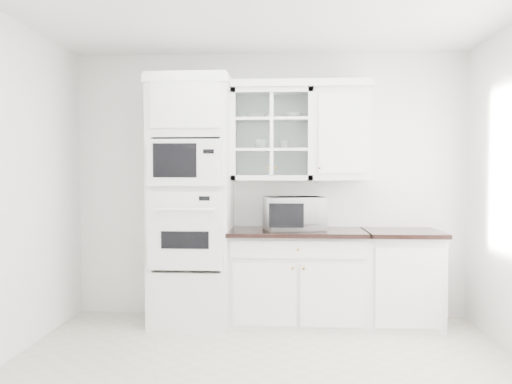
{
  "coord_description": "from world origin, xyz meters",
  "views": [
    {
      "loc": [
        0.15,
        -3.4,
        1.46
      ],
      "look_at": [
        -0.1,
        1.05,
        1.3
      ],
      "focal_mm": 35.0,
      "sensor_mm": 36.0,
      "label": 1
    }
  ],
  "objects": [
    {
      "name": "crown_molding",
      "position": [
        -0.07,
        1.56,
        2.33
      ],
      "size": [
        2.14,
        0.38,
        0.07
      ],
      "primitive_type": "cube",
      "color": "white",
      "rests_on": "room_shell"
    },
    {
      "name": "base_cabinet_run",
      "position": [
        0.28,
        1.45,
        0.46
      ],
      "size": [
        1.32,
        0.67,
        0.92
      ],
      "color": "white",
      "rests_on": "ground"
    },
    {
      "name": "ground",
      "position": [
        0.0,
        0.0,
        0.01
      ],
      "size": [
        4.0,
        3.5,
        0.01
      ],
      "primitive_type": "cube",
      "color": "#BDB7A1",
      "rests_on": "ground"
    },
    {
      "name": "cup_a",
      "position": [
        -0.08,
        1.58,
        1.76
      ],
      "size": [
        0.14,
        0.14,
        0.1
      ],
      "primitive_type": "imported",
      "rotation": [
        0.0,
        0.0,
        -0.12
      ],
      "color": "white",
      "rests_on": "upper_cabinet_glass"
    },
    {
      "name": "extra_base_cabinet",
      "position": [
        1.28,
        1.45,
        0.46
      ],
      "size": [
        0.72,
        0.67,
        0.92
      ],
      "color": "white",
      "rests_on": "ground"
    },
    {
      "name": "upper_cabinet_glass",
      "position": [
        0.03,
        1.58,
        1.85
      ],
      "size": [
        0.8,
        0.33,
        0.9
      ],
      "color": "white",
      "rests_on": "room_shell"
    },
    {
      "name": "upper_cabinet_solid",
      "position": [
        0.71,
        1.58,
        1.85
      ],
      "size": [
        0.55,
        0.33,
        0.9
      ],
      "primitive_type": "cube",
      "color": "white",
      "rests_on": "room_shell"
    },
    {
      "name": "room_shell",
      "position": [
        0.0,
        0.43,
        1.78
      ],
      "size": [
        4.0,
        3.5,
        2.7
      ],
      "color": "white",
      "rests_on": "ground"
    },
    {
      "name": "bowl_b",
      "position": [
        0.23,
        1.6,
        2.04
      ],
      "size": [
        0.19,
        0.19,
        0.06
      ],
      "primitive_type": "imported",
      "rotation": [
        0.0,
        0.0,
        -0.04
      ],
      "color": "white",
      "rests_on": "upper_cabinet_glass"
    },
    {
      "name": "bowl_a",
      "position": [
        -0.12,
        1.58,
        2.04
      ],
      "size": [
        0.22,
        0.22,
        0.05
      ],
      "primitive_type": "imported",
      "rotation": [
        0.0,
        0.0,
        0.09
      ],
      "color": "white",
      "rests_on": "upper_cabinet_glass"
    },
    {
      "name": "countertop_microwave",
      "position": [
        0.25,
        1.45,
        1.08
      ],
      "size": [
        0.65,
        0.58,
        0.32
      ],
      "primitive_type": "imported",
      "rotation": [
        0.0,
        0.0,
        3.39
      ],
      "color": "white",
      "rests_on": "base_cabinet_run"
    },
    {
      "name": "oven_column",
      "position": [
        -0.75,
        1.42,
        1.2
      ],
      "size": [
        0.76,
        0.68,
        2.4
      ],
      "color": "white",
      "rests_on": "ground"
    },
    {
      "name": "cup_b",
      "position": [
        0.15,
        1.59,
        1.75
      ],
      "size": [
        0.09,
        0.09,
        0.08
      ],
      "primitive_type": "imported",
      "rotation": [
        0.0,
        0.0,
        0.02
      ],
      "color": "white",
      "rests_on": "upper_cabinet_glass"
    }
  ]
}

